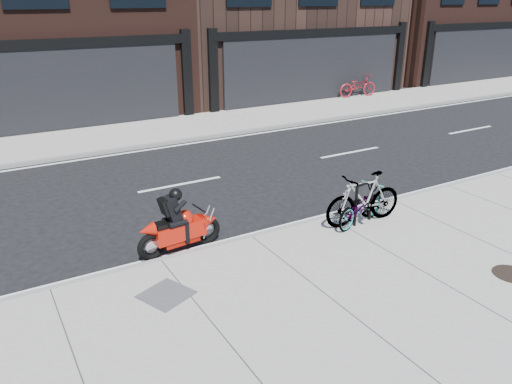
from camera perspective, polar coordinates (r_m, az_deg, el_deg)
ground at (r=12.12m, az=-5.09°, el=-2.02°), size 120.00×120.00×0.00m
sidewalk_near at (r=8.37m, az=10.15°, el=-13.44°), size 60.00×6.00×0.13m
sidewalk_far at (r=19.06m, az=-15.18°, el=6.27°), size 60.00×3.50×0.13m
bike_rack at (r=11.12m, az=12.22°, el=-0.81°), size 0.56×0.15×0.95m
bicycle_front at (r=11.12m, az=11.85°, el=-1.55°), size 1.69×0.98×0.84m
bicycle_rear at (r=11.10m, az=12.19°, el=-0.73°), size 1.96×0.69×1.15m
motorcycle at (r=10.07m, az=-8.34°, el=-3.75°), size 1.84×0.50×1.37m
bicycle_far at (r=25.88m, az=11.55°, el=11.81°), size 2.13×0.95×1.08m
manhole_cover at (r=10.22m, az=27.17°, el=-8.33°), size 0.84×0.84×0.02m
utility_grate at (r=8.69m, az=-10.23°, el=-11.45°), size 0.98×0.98×0.02m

